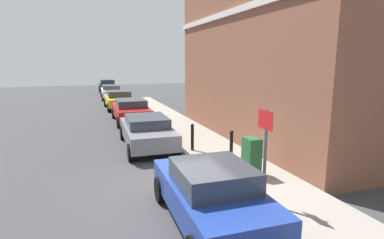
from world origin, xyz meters
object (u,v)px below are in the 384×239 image
Objects in this scene: car_blue at (211,193)px; car_red at (131,110)px; street_sign at (265,143)px; car_white at (111,91)px; car_yellow at (119,99)px; bollard_far_kerb at (192,136)px; utility_cabinet at (251,158)px; car_black at (107,86)px; bollard_near_cabinet at (231,144)px; car_grey at (147,131)px.

car_red is at bearing 1.00° from car_blue.
car_white is at bearing 93.73° from street_sign.
car_yellow is 12.76m from bollard_far_kerb.
car_yellow is 3.51× the size of utility_cabinet.
car_black is 3.87× the size of utility_cabinet.
street_sign is at bearing -175.97° from car_yellow.
car_black is 28.40m from utility_cabinet.
car_black is (0.07, 5.94, 0.07)m from car_white.
bollard_near_cabinet is at bearing -59.20° from bollard_far_kerb.
utility_cabinet is at bearing 68.82° from street_sign.
bollard_far_kerb is at bearing -176.45° from car_black.
utility_cabinet is 1.11× the size of bollard_far_kerb.
car_white is (0.02, 17.82, -0.01)m from car_grey.
street_sign is (1.46, 0.24, 0.94)m from car_blue.
bollard_near_cabinet is (0.10, 1.54, 0.02)m from utility_cabinet.
car_grey is 5.09m from utility_cabinet.
car_yellow is 12.58m from car_black.
car_blue is 6.54m from car_grey.
car_black is 4.28× the size of bollard_far_kerb.
street_sign is at bearing -176.71° from car_black.
car_blue is at bearing 179.26° from car_yellow.
bollard_far_kerb is (-0.90, 1.51, 0.00)m from bollard_near_cabinet.
utility_cabinet is at bearing -172.99° from car_yellow.
bollard_far_kerb is (1.37, -25.26, -0.07)m from car_black.
car_red is 12.12m from car_white.
street_sign is at bearing -111.18° from utility_cabinet.
utility_cabinet is 1.11× the size of bollard_near_cabinet.
car_yellow reaches higher than utility_cabinet.
car_blue is at bearing -170.76° from street_sign.
car_grey is at bearing 116.55° from utility_cabinet.
car_white is (-0.12, 24.36, -0.02)m from car_blue.
car_red is 0.93× the size of car_black.
bollard_far_kerb is at bearing -169.72° from car_red.
car_yellow is at bearing 1.28° from car_grey.
car_red is at bearing 100.26° from bollard_far_kerb.
car_grey is 3.82× the size of utility_cabinet.
utility_cabinet is 1.55m from bollard_near_cabinet.
bollard_near_cabinet is 1.00× the size of bollard_far_kerb.
car_yellow is at bearing 95.05° from street_sign.
car_red is 7.32m from bollard_far_kerb.
car_grey is at bearing 134.58° from bollard_far_kerb.
car_black is at bearing 0.64° from car_white.
car_white is at bearing 96.44° from bollard_near_cabinet.
street_sign is (1.50, -30.07, 0.89)m from car_black.
bollard_near_cabinet is 3.51m from street_sign.
bollard_near_cabinet is (2.35, -20.83, 0.01)m from car_white.
bollard_near_cabinet is (2.28, -26.78, -0.07)m from car_black.
utility_cabinet reaches higher than bollard_far_kerb.
bollard_far_kerb is 4.90m from street_sign.
street_sign is (-0.68, -1.75, 0.98)m from utility_cabinet.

